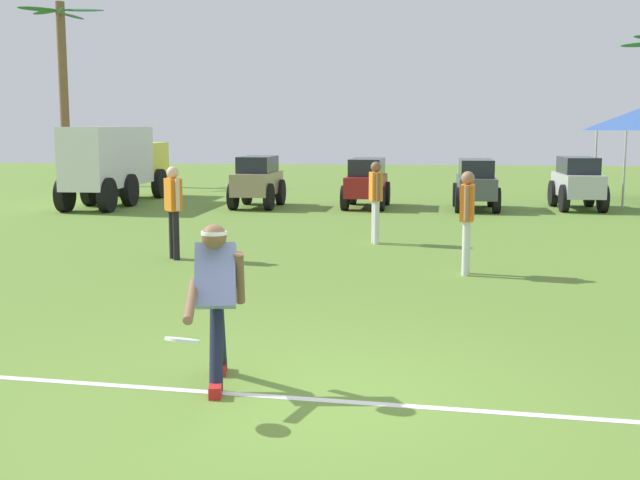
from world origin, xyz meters
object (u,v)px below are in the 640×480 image
at_px(parked_car_slot_c, 476,183).
at_px(palm_tree_far_left, 63,80).
at_px(frisbee_in_flight, 182,340).
at_px(teammate_near_sideline, 376,194).
at_px(teammate_deep, 467,213).
at_px(parked_car_slot_d, 578,182).
at_px(parked_car_slot_a, 258,180).
at_px(teammate_midfield, 173,204).
at_px(frisbee_thrower, 216,296).
at_px(parked_car_slot_b, 367,181).
at_px(box_truck, 117,161).

xyz_separation_m(parked_car_slot_c, palm_tree_far_left, (-14.76, 7.71, 3.21)).
bearing_deg(frisbee_in_flight, teammate_near_sideline, 83.40).
bearing_deg(parked_car_slot_c, frisbee_in_flight, -102.38).
height_order(teammate_deep, palm_tree_far_left, palm_tree_far_left).
bearing_deg(parked_car_slot_d, teammate_deep, -110.04).
relative_size(parked_car_slot_d, palm_tree_far_left, 0.35).
xyz_separation_m(frisbee_in_flight, parked_car_slot_a, (-2.41, 15.99, 0.12)).
bearing_deg(teammate_midfield, frisbee_thrower, -70.59).
xyz_separation_m(parked_car_slot_b, parked_car_slot_d, (5.66, 0.10, 0.02)).
relative_size(teammate_near_sideline, parked_car_slot_d, 0.66).
bearing_deg(frisbee_thrower, parked_car_slot_c, 77.28).
bearing_deg(parked_car_slot_a, frisbee_thrower, -80.70).
bearing_deg(frisbee_thrower, frisbee_in_flight, -95.59).
xyz_separation_m(parked_car_slot_b, palm_tree_far_left, (-11.82, 7.45, 3.21)).
height_order(teammate_midfield, parked_car_slot_c, teammate_midfield).
distance_m(frisbee_thrower, teammate_midfield, 6.85).
xyz_separation_m(teammate_midfield, parked_car_slot_a, (-0.22, 8.76, -0.20)).
bearing_deg(teammate_near_sideline, teammate_deep, -64.30).
relative_size(teammate_midfield, parked_car_slot_a, 0.65).
bearing_deg(frisbee_in_flight, palm_tree_far_left, 115.38).
distance_m(teammate_midfield, parked_car_slot_b, 9.45).
distance_m(parked_car_slot_b, box_truck, 7.18).
bearing_deg(box_truck, teammate_deep, -47.85).
xyz_separation_m(teammate_midfield, teammate_deep, (4.77, -0.90, 0.00)).
height_order(teammate_near_sideline, parked_car_slot_c, teammate_near_sideline).
relative_size(frisbee_in_flight, palm_tree_far_left, 0.05).
distance_m(frisbee_in_flight, teammate_near_sideline, 9.49).
height_order(teammate_deep, parked_car_slot_a, teammate_deep).
relative_size(frisbee_thrower, frisbee_in_flight, 4.17).
bearing_deg(teammate_midfield, teammate_near_sideline, 33.62).
bearing_deg(parked_car_slot_c, teammate_deep, -95.53).
bearing_deg(teammate_deep, parked_car_slot_a, 117.32).
height_order(parked_car_slot_a, parked_car_slot_d, same).
bearing_deg(teammate_deep, palm_tree_far_left, 128.50).
distance_m(frisbee_thrower, teammate_deep, 6.10).
distance_m(frisbee_in_flight, box_truck, 17.73).
relative_size(teammate_deep, parked_car_slot_a, 0.65).
xyz_separation_m(teammate_near_sideline, parked_car_slot_b, (-0.51, 6.84, -0.22)).
distance_m(box_truck, palm_tree_far_left, 9.04).
distance_m(teammate_midfield, teammate_deep, 4.86).
height_order(teammate_deep, parked_car_slot_c, teammate_deep).
xyz_separation_m(frisbee_thrower, parked_car_slot_b, (0.50, 15.49, -0.08)).
distance_m(parked_car_slot_d, box_truck, 12.83).
bearing_deg(teammate_near_sideline, parked_car_slot_d, 53.46).
distance_m(frisbee_thrower, box_truck, 17.04).
distance_m(frisbee_in_flight, parked_car_slot_d, 17.51).
relative_size(parked_car_slot_c, box_truck, 0.41).
bearing_deg(frisbee_thrower, teammate_deep, 65.78).
xyz_separation_m(teammate_deep, parked_car_slot_a, (-4.99, 9.66, -0.20)).
bearing_deg(frisbee_in_flight, box_truck, 111.80).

